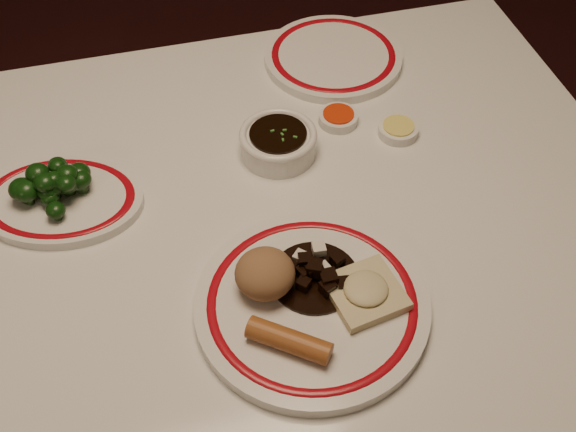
# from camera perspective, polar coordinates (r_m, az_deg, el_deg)

# --- Properties ---
(dining_table) EXTENTS (1.20, 0.90, 0.75)m
(dining_table) POSITION_cam_1_polar(r_m,az_deg,el_deg) (1.10, -3.56, -3.78)
(dining_table) COLOR white
(dining_table) RESTS_ON ground
(main_plate) EXTENTS (0.39, 0.39, 0.02)m
(main_plate) POSITION_cam_1_polar(r_m,az_deg,el_deg) (0.93, 1.91, -7.02)
(main_plate) COLOR silver
(main_plate) RESTS_ON dining_table
(rice_mound) EXTENTS (0.08, 0.08, 0.06)m
(rice_mound) POSITION_cam_1_polar(r_m,az_deg,el_deg) (0.91, -1.83, -4.57)
(rice_mound) COLOR #906544
(rice_mound) RESTS_ON main_plate
(spring_roll) EXTENTS (0.10, 0.09, 0.03)m
(spring_roll) POSITION_cam_1_polar(r_m,az_deg,el_deg) (0.87, 0.08, -9.81)
(spring_roll) COLOR #995625
(spring_roll) RESTS_ON main_plate
(fried_wonton) EXTENTS (0.10, 0.10, 0.02)m
(fried_wonton) POSITION_cam_1_polar(r_m,az_deg,el_deg) (0.92, 6.14, -5.95)
(fried_wonton) COLOR #C9BF8E
(fried_wonton) RESTS_ON main_plate
(stirfry_heap) EXTENTS (0.12, 0.12, 0.03)m
(stirfry_heap) POSITION_cam_1_polar(r_m,az_deg,el_deg) (0.93, 2.29, -4.61)
(stirfry_heap) COLOR black
(stirfry_heap) RESTS_ON main_plate
(broccoli_plate) EXTENTS (0.28, 0.26, 0.02)m
(broccoli_plate) POSITION_cam_1_polar(r_m,az_deg,el_deg) (1.09, -17.54, 1.20)
(broccoli_plate) COLOR silver
(broccoli_plate) RESTS_ON dining_table
(broccoli_pile) EXTENTS (0.12, 0.10, 0.05)m
(broccoli_pile) POSITION_cam_1_polar(r_m,az_deg,el_deg) (1.07, -17.81, 2.54)
(broccoli_pile) COLOR #23471C
(broccoli_pile) RESTS_ON broccoli_plate
(soy_bowl) EXTENTS (0.12, 0.12, 0.04)m
(soy_bowl) POSITION_cam_1_polar(r_m,az_deg,el_deg) (1.11, -0.78, 5.75)
(soy_bowl) COLOR silver
(soy_bowl) RESTS_ON dining_table
(sweet_sour_dish) EXTENTS (0.06, 0.06, 0.02)m
(sweet_sour_dish) POSITION_cam_1_polar(r_m,az_deg,el_deg) (1.17, 3.99, 7.75)
(sweet_sour_dish) COLOR silver
(sweet_sour_dish) RESTS_ON dining_table
(mustard_dish) EXTENTS (0.06, 0.06, 0.02)m
(mustard_dish) POSITION_cam_1_polar(r_m,az_deg,el_deg) (1.16, 8.69, 6.76)
(mustard_dish) COLOR silver
(mustard_dish) RESTS_ON dining_table
(far_plate) EXTENTS (0.32, 0.32, 0.02)m
(far_plate) POSITION_cam_1_polar(r_m,az_deg,el_deg) (1.30, 3.60, 12.43)
(far_plate) COLOR silver
(far_plate) RESTS_ON dining_table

